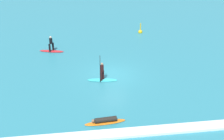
# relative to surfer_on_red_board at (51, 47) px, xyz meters

# --- Properties ---
(ground_plane) EXTENTS (120.00, 120.00, 0.00)m
(ground_plane) POSITION_rel_surfer_on_red_board_xyz_m (5.39, -6.02, -0.45)
(ground_plane) COLOR teal
(ground_plane) RESTS_ON ground
(surfer_on_red_board) EXTENTS (2.55, 1.19, 1.66)m
(surfer_on_red_board) POSITION_rel_surfer_on_red_board_xyz_m (0.00, 0.00, 0.00)
(surfer_on_red_board) COLOR red
(surfer_on_red_board) RESTS_ON ground_plane
(surfer_on_teal_board) EXTENTS (2.59, 0.97, 2.38)m
(surfer_on_teal_board) POSITION_rel_surfer_on_red_board_xyz_m (4.43, -6.88, -0.01)
(surfer_on_teal_board) COLOR #33C6CC
(surfer_on_teal_board) RESTS_ON ground_plane
(surfer_on_orange_board) EXTENTS (2.86, 0.78, 0.44)m
(surfer_on_orange_board) POSITION_rel_surfer_on_red_board_xyz_m (3.98, -12.98, -0.27)
(surfer_on_orange_board) COLOR orange
(surfer_on_orange_board) RESTS_ON ground_plane
(marker_buoy) EXTENTS (0.48, 0.48, 1.29)m
(marker_buoy) POSITION_rel_surfer_on_red_board_xyz_m (10.12, 4.25, -0.27)
(marker_buoy) COLOR yellow
(marker_buoy) RESTS_ON ground_plane
(wave_crest) EXTENTS (19.56, 0.90, 0.18)m
(wave_crest) POSITION_rel_surfer_on_red_board_xyz_m (5.39, -14.38, -0.36)
(wave_crest) COLOR white
(wave_crest) RESTS_ON ground_plane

